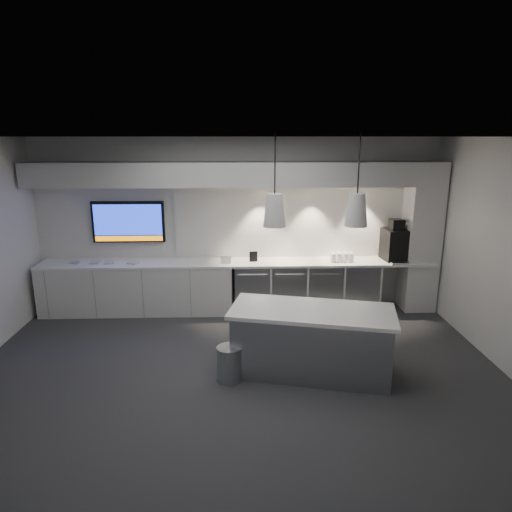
{
  "coord_description": "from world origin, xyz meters",
  "views": [
    {
      "loc": [
        0.06,
        -5.46,
        3.0
      ],
      "look_at": [
        0.28,
        1.1,
        1.28
      ],
      "focal_mm": 32.0,
      "sensor_mm": 36.0,
      "label": 1
    }
  ],
  "objects_px": {
    "wall_tv": "(128,222)",
    "bin": "(229,364)",
    "island": "(311,341)",
    "coffee_machine": "(395,243)"
  },
  "relations": [
    {
      "from": "island",
      "to": "bin",
      "type": "xyz_separation_m",
      "value": [
        -1.06,
        -0.16,
        -0.22
      ]
    },
    {
      "from": "island",
      "to": "coffee_machine",
      "type": "bearing_deg",
      "value": 64.84
    },
    {
      "from": "coffee_machine",
      "to": "bin",
      "type": "bearing_deg",
      "value": -145.12
    },
    {
      "from": "island",
      "to": "bin",
      "type": "height_order",
      "value": "island"
    },
    {
      "from": "wall_tv",
      "to": "bin",
      "type": "height_order",
      "value": "wall_tv"
    },
    {
      "from": "bin",
      "to": "coffee_machine",
      "type": "distance_m",
      "value": 3.87
    },
    {
      "from": "coffee_machine",
      "to": "island",
      "type": "bearing_deg",
      "value": -133.83
    },
    {
      "from": "island",
      "to": "coffee_machine",
      "type": "height_order",
      "value": "coffee_machine"
    },
    {
      "from": "wall_tv",
      "to": "bin",
      "type": "distance_m",
      "value": 3.49
    },
    {
      "from": "wall_tv",
      "to": "bin",
      "type": "bearing_deg",
      "value": -56.05
    }
  ]
}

